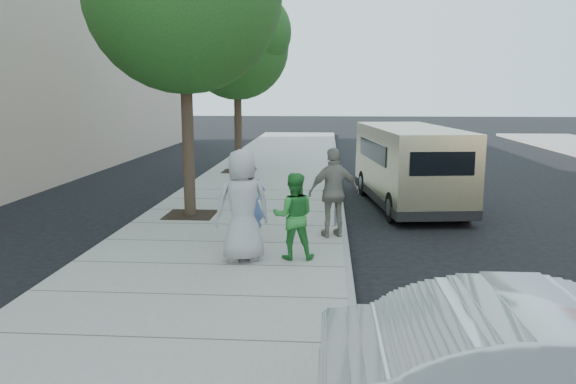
{
  "coord_description": "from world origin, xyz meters",
  "views": [
    {
      "loc": [
        1.06,
        -10.89,
        3.17
      ],
      "look_at": [
        0.25,
        0.49,
        1.1
      ],
      "focal_mm": 35.0,
      "sensor_mm": 36.0,
      "label": 1
    }
  ],
  "objects_px": {
    "person_striped_polo": "(334,192)",
    "van": "(408,165)",
    "parking_meter": "(336,182)",
    "person_gray_shirt": "(243,206)",
    "person_green_shirt": "(294,216)",
    "person_officer": "(251,203)",
    "tree_far": "(238,43)"
  },
  "relations": [
    {
      "from": "person_striped_polo",
      "to": "van",
      "type": "bearing_deg",
      "value": -134.8
    },
    {
      "from": "parking_meter",
      "to": "person_gray_shirt",
      "type": "distance_m",
      "value": 3.21
    },
    {
      "from": "person_green_shirt",
      "to": "person_gray_shirt",
      "type": "relative_size",
      "value": 0.78
    },
    {
      "from": "person_officer",
      "to": "person_gray_shirt",
      "type": "distance_m",
      "value": 1.23
    },
    {
      "from": "person_gray_shirt",
      "to": "parking_meter",
      "type": "bearing_deg",
      "value": -142.15
    },
    {
      "from": "person_officer",
      "to": "person_green_shirt",
      "type": "distance_m",
      "value": 1.36
    },
    {
      "from": "parking_meter",
      "to": "van",
      "type": "relative_size",
      "value": 0.23
    },
    {
      "from": "parking_meter",
      "to": "person_green_shirt",
      "type": "bearing_deg",
      "value": -89.44
    },
    {
      "from": "person_officer",
      "to": "person_green_shirt",
      "type": "relative_size",
      "value": 1.02
    },
    {
      "from": "tree_far",
      "to": "person_green_shirt",
      "type": "distance_m",
      "value": 12.03
    },
    {
      "from": "tree_far",
      "to": "person_green_shirt",
      "type": "xyz_separation_m",
      "value": [
        2.71,
        -11.03,
        -3.95
      ]
    },
    {
      "from": "tree_far",
      "to": "van",
      "type": "relative_size",
      "value": 1.07
    },
    {
      "from": "person_green_shirt",
      "to": "person_striped_polo",
      "type": "xyz_separation_m",
      "value": [
        0.74,
        1.62,
        0.15
      ]
    },
    {
      "from": "person_striped_polo",
      "to": "person_green_shirt",
      "type": "bearing_deg",
      "value": 47.86
    },
    {
      "from": "person_gray_shirt",
      "to": "tree_far",
      "type": "bearing_deg",
      "value": -101.22
    },
    {
      "from": "person_striped_polo",
      "to": "parking_meter",
      "type": "bearing_deg",
      "value": -110.69
    },
    {
      "from": "person_officer",
      "to": "van",
      "type": "bearing_deg",
      "value": 26.75
    },
    {
      "from": "parking_meter",
      "to": "person_officer",
      "type": "bearing_deg",
      "value": -120.44
    },
    {
      "from": "parking_meter",
      "to": "person_officer",
      "type": "xyz_separation_m",
      "value": [
        -1.7,
        -1.51,
        -0.2
      ]
    },
    {
      "from": "person_green_shirt",
      "to": "person_striped_polo",
      "type": "distance_m",
      "value": 1.78
    },
    {
      "from": "person_gray_shirt",
      "to": "person_striped_polo",
      "type": "height_order",
      "value": "person_gray_shirt"
    },
    {
      "from": "tree_far",
      "to": "person_green_shirt",
      "type": "bearing_deg",
      "value": -76.18
    },
    {
      "from": "tree_far",
      "to": "person_gray_shirt",
      "type": "height_order",
      "value": "tree_far"
    },
    {
      "from": "person_officer",
      "to": "person_green_shirt",
      "type": "bearing_deg",
      "value": -72.24
    },
    {
      "from": "van",
      "to": "person_officer",
      "type": "xyz_separation_m",
      "value": [
        -3.74,
        -4.66,
        -0.2
      ]
    },
    {
      "from": "van",
      "to": "person_gray_shirt",
      "type": "bearing_deg",
      "value": -129.68
    },
    {
      "from": "parking_meter",
      "to": "person_gray_shirt",
      "type": "xyz_separation_m",
      "value": [
        -1.69,
        -2.73,
        0.0
      ]
    },
    {
      "from": "person_officer",
      "to": "person_green_shirt",
      "type": "height_order",
      "value": "person_officer"
    },
    {
      "from": "van",
      "to": "person_officer",
      "type": "distance_m",
      "value": 5.98
    },
    {
      "from": "tree_far",
      "to": "van",
      "type": "xyz_separation_m",
      "value": [
        5.54,
        -5.37,
        -3.73
      ]
    },
    {
      "from": "tree_far",
      "to": "parking_meter",
      "type": "relative_size",
      "value": 4.66
    },
    {
      "from": "parking_meter",
      "to": "person_green_shirt",
      "type": "height_order",
      "value": "person_green_shirt"
    }
  ]
}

